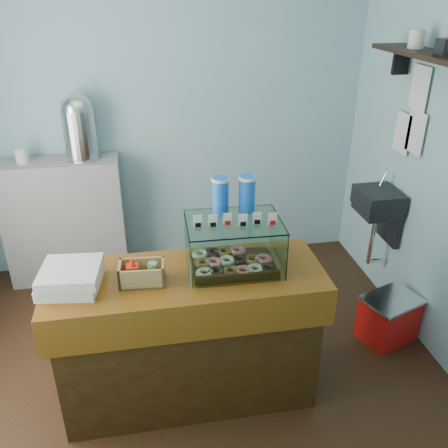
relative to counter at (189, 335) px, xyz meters
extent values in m
plane|color=black|center=(0.00, 0.25, -0.46)|extent=(3.50, 3.50, 0.00)
cube|color=#83B3C0|center=(0.00, 1.75, 0.94)|extent=(3.50, 0.04, 2.80)
cube|color=#83B3C0|center=(0.00, -1.25, 0.94)|extent=(3.50, 0.04, 2.80)
cube|color=black|center=(1.58, 0.80, 0.44)|extent=(0.30, 0.35, 0.15)
cube|color=black|center=(1.71, 0.80, 0.24)|extent=(0.04, 0.30, 0.35)
cylinder|color=silver|center=(1.65, 0.90, 0.56)|extent=(0.02, 0.02, 0.12)
cylinder|color=silver|center=(1.58, 0.80, 0.09)|extent=(0.04, 0.04, 0.45)
cube|color=black|center=(1.60, 0.55, 1.54)|extent=(0.25, 1.00, 0.03)
cube|color=black|center=(1.67, 0.95, 1.44)|extent=(0.12, 0.03, 0.18)
cube|color=silver|center=(1.73, 0.70, 0.99)|extent=(0.01, 0.21, 0.30)
cube|color=silver|center=(1.73, 0.87, 0.94)|extent=(0.01, 0.21, 0.30)
cube|color=silver|center=(1.73, 0.75, 1.29)|extent=(0.01, 0.21, 0.30)
cube|color=#41250C|center=(0.00, 0.00, -0.04)|extent=(1.50, 0.56, 0.84)
cube|color=#4A2909|center=(0.00, 0.00, 0.41)|extent=(1.60, 0.60, 0.06)
cube|color=#4A2909|center=(0.00, -0.28, 0.29)|extent=(1.60, 0.04, 0.18)
cube|color=#949496|center=(-0.90, 1.57, 0.09)|extent=(1.00, 0.32, 1.10)
cube|color=black|center=(0.28, 0.04, 0.45)|extent=(0.49, 0.35, 0.02)
torus|color=beige|center=(0.10, -0.06, 0.48)|extent=(0.10, 0.10, 0.03)
torus|color=black|center=(0.17, -0.06, 0.48)|extent=(0.10, 0.10, 0.03)
torus|color=brown|center=(0.24, -0.07, 0.48)|extent=(0.10, 0.10, 0.03)
torus|color=#DC6777|center=(0.32, -0.07, 0.48)|extent=(0.10, 0.10, 0.03)
torus|color=beige|center=(0.39, -0.07, 0.48)|extent=(0.10, 0.10, 0.03)
torus|color=black|center=(0.46, -0.07, 0.48)|extent=(0.10, 0.10, 0.03)
torus|color=brown|center=(0.10, 0.05, 0.48)|extent=(0.10, 0.10, 0.03)
torus|color=#DC6777|center=(0.18, 0.05, 0.48)|extent=(0.10, 0.10, 0.03)
torus|color=beige|center=(0.25, 0.04, 0.48)|extent=(0.10, 0.10, 0.03)
torus|color=black|center=(0.32, 0.04, 0.48)|extent=(0.10, 0.10, 0.03)
torus|color=brown|center=(0.39, 0.04, 0.48)|extent=(0.10, 0.10, 0.03)
torus|color=#DC6777|center=(0.46, 0.04, 0.48)|extent=(0.10, 0.10, 0.03)
torus|color=beige|center=(0.11, 0.16, 0.48)|extent=(0.10, 0.10, 0.03)
torus|color=black|center=(0.18, 0.16, 0.48)|extent=(0.10, 0.10, 0.03)
torus|color=brown|center=(0.25, 0.15, 0.48)|extent=(0.10, 0.10, 0.03)
torus|color=#DC6777|center=(0.32, 0.15, 0.48)|extent=(0.10, 0.10, 0.03)
cube|color=white|center=(0.28, -0.15, 0.59)|extent=(0.53, 0.02, 0.29)
cube|color=white|center=(0.29, 0.24, 0.59)|extent=(0.53, 0.02, 0.29)
cube|color=white|center=(0.02, 0.05, 0.59)|extent=(0.02, 0.39, 0.29)
cube|color=white|center=(0.55, 0.04, 0.59)|extent=(0.02, 0.39, 0.29)
cube|color=white|center=(0.28, 0.04, 0.74)|extent=(0.55, 0.41, 0.01)
cube|color=silver|center=(0.08, 0.00, 0.77)|extent=(0.05, 0.01, 0.07)
cube|color=black|center=(0.08, 0.00, 0.75)|extent=(0.03, 0.02, 0.02)
cube|color=silver|center=(0.16, 0.00, 0.77)|extent=(0.05, 0.01, 0.07)
cube|color=black|center=(0.16, 0.00, 0.75)|extent=(0.03, 0.02, 0.02)
cube|color=silver|center=(0.24, -0.01, 0.77)|extent=(0.05, 0.01, 0.07)
cube|color=red|center=(0.24, -0.01, 0.75)|extent=(0.03, 0.02, 0.02)
cube|color=silver|center=(0.32, -0.01, 0.77)|extent=(0.05, 0.01, 0.07)
cube|color=black|center=(0.32, -0.01, 0.75)|extent=(0.03, 0.02, 0.02)
cube|color=silver|center=(0.41, -0.01, 0.77)|extent=(0.05, 0.01, 0.07)
cube|color=black|center=(0.41, -0.01, 0.75)|extent=(0.03, 0.02, 0.02)
cube|color=silver|center=(0.49, -0.01, 0.77)|extent=(0.05, 0.01, 0.07)
cube|color=red|center=(0.49, -0.01, 0.75)|extent=(0.03, 0.02, 0.02)
cylinder|color=blue|center=(0.23, 0.17, 0.85)|extent=(0.09, 0.09, 0.22)
cylinder|color=silver|center=(0.23, 0.17, 0.95)|extent=(0.10, 0.10, 0.02)
cylinder|color=blue|center=(0.38, 0.16, 0.85)|extent=(0.09, 0.09, 0.22)
cylinder|color=silver|center=(0.38, 0.16, 0.95)|extent=(0.10, 0.10, 0.02)
cube|color=#A38551|center=(-0.25, -0.03, 0.45)|extent=(0.26, 0.17, 0.01)
cube|color=#A38551|center=(-0.25, -0.10, 0.50)|extent=(0.25, 0.03, 0.12)
cube|color=#A38551|center=(-0.24, 0.03, 0.50)|extent=(0.25, 0.03, 0.12)
cube|color=#A38551|center=(-0.36, -0.03, 0.50)|extent=(0.03, 0.15, 0.12)
cube|color=#A38551|center=(-0.13, -0.04, 0.50)|extent=(0.03, 0.15, 0.12)
imported|color=red|center=(-0.30, -0.03, 0.53)|extent=(0.07, 0.08, 0.15)
cylinder|color=#3F9528|center=(-0.19, -0.04, 0.50)|extent=(0.06, 0.06, 0.10)
cylinder|color=silver|center=(-0.19, -0.04, 0.56)|extent=(0.05, 0.05, 0.01)
cube|color=silver|center=(-0.64, -0.01, 0.47)|extent=(0.36, 0.36, 0.06)
cube|color=silver|center=(-0.63, -0.02, 0.54)|extent=(0.34, 0.34, 0.06)
cylinder|color=silver|center=(-0.68, 1.59, 0.65)|extent=(0.29, 0.29, 0.01)
cylinder|color=silver|center=(-0.68, 1.59, 0.85)|extent=(0.26, 0.26, 0.40)
sphere|color=silver|center=(-0.68, 1.59, 1.05)|extent=(0.26, 0.26, 0.26)
cube|color=red|center=(1.51, 0.27, -0.29)|extent=(0.45, 0.40, 0.33)
cube|color=silver|center=(1.51, 0.27, -0.12)|extent=(0.48, 0.42, 0.02)
camera|label=1|loc=(-0.19, -2.29, 1.93)|focal=38.00mm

